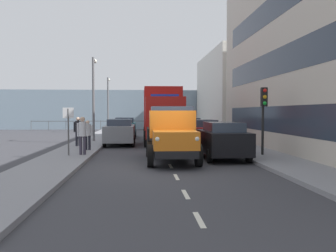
{
  "coord_description": "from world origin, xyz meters",
  "views": [
    {
      "loc": [
        1.16,
        14.15,
        2.19
      ],
      "look_at": [
        -0.52,
        -9.04,
        1.3
      ],
      "focal_mm": 38.83,
      "sensor_mm": 36.0,
      "label": 1
    }
  ],
  "objects_px": {
    "truck_vintage_orange": "(172,135)",
    "car_navy_kerbside_2": "(189,128)",
    "car_grey_oppositeside_0": "(120,132)",
    "car_teal_oppositeside_1": "(125,127)",
    "traffic_light_near": "(264,106)",
    "pedestrian_couple_a": "(88,133)",
    "car_black_kerbside_near": "(223,140)",
    "lamp_post_far": "(108,99)",
    "pedestrian_couple_b": "(78,129)",
    "street_sign": "(68,123)",
    "car_red_kerbside_1": "(202,133)",
    "lorry_cargo_red": "(162,114)",
    "car_maroon_kerbside_3": "(181,126)",
    "lamp_post_promenade": "(94,91)",
    "pedestrian_by_lamp": "(83,132)"
  },
  "relations": [
    {
      "from": "car_red_kerbside_1",
      "to": "traffic_light_near",
      "type": "height_order",
      "value": "traffic_light_near"
    },
    {
      "from": "pedestrian_by_lamp",
      "to": "pedestrian_couple_a",
      "type": "relative_size",
      "value": 1.14
    },
    {
      "from": "truck_vintage_orange",
      "to": "lorry_cargo_red",
      "type": "bearing_deg",
      "value": -90.77
    },
    {
      "from": "lorry_cargo_red",
      "to": "car_red_kerbside_1",
      "type": "distance_m",
      "value": 4.01
    },
    {
      "from": "car_teal_oppositeside_1",
      "to": "pedestrian_by_lamp",
      "type": "bearing_deg",
      "value": 84.14
    },
    {
      "from": "car_navy_kerbside_2",
      "to": "pedestrian_couple_a",
      "type": "relative_size",
      "value": 2.78
    },
    {
      "from": "truck_vintage_orange",
      "to": "car_red_kerbside_1",
      "type": "distance_m",
      "value": 7.16
    },
    {
      "from": "pedestrian_by_lamp",
      "to": "street_sign",
      "type": "bearing_deg",
      "value": 21.05
    },
    {
      "from": "pedestrian_couple_a",
      "to": "traffic_light_near",
      "type": "distance_m",
      "value": 9.25
    },
    {
      "from": "car_black_kerbside_near",
      "to": "lamp_post_far",
      "type": "relative_size",
      "value": 0.75
    },
    {
      "from": "traffic_light_near",
      "to": "lamp_post_far",
      "type": "relative_size",
      "value": 0.56
    },
    {
      "from": "traffic_light_near",
      "to": "pedestrian_couple_b",
      "type": "bearing_deg",
      "value": -28.9
    },
    {
      "from": "car_navy_kerbside_2",
      "to": "pedestrian_by_lamp",
      "type": "relative_size",
      "value": 2.44
    },
    {
      "from": "lamp_post_promenade",
      "to": "traffic_light_near",
      "type": "bearing_deg",
      "value": 134.8
    },
    {
      "from": "car_black_kerbside_near",
      "to": "lamp_post_far",
      "type": "bearing_deg",
      "value": -71.87
    },
    {
      "from": "car_black_kerbside_near",
      "to": "car_red_kerbside_1",
      "type": "xyz_separation_m",
      "value": [
        0.0,
        -5.74,
        0.0
      ]
    },
    {
      "from": "truck_vintage_orange",
      "to": "lamp_post_far",
      "type": "bearing_deg",
      "value": -78.24
    },
    {
      "from": "car_teal_oppositeside_1",
      "to": "lorry_cargo_red",
      "type": "bearing_deg",
      "value": 116.85
    },
    {
      "from": "pedestrian_couple_a",
      "to": "pedestrian_by_lamp",
      "type": "bearing_deg",
      "value": 92.07
    },
    {
      "from": "truck_vintage_orange",
      "to": "car_navy_kerbside_2",
      "type": "relative_size",
      "value": 1.27
    },
    {
      "from": "car_maroon_kerbside_3",
      "to": "pedestrian_by_lamp",
      "type": "relative_size",
      "value": 2.4
    },
    {
      "from": "lorry_cargo_red",
      "to": "lamp_post_promenade",
      "type": "relative_size",
      "value": 1.39
    },
    {
      "from": "car_maroon_kerbside_3",
      "to": "traffic_light_near",
      "type": "bearing_deg",
      "value": 96.57
    },
    {
      "from": "lamp_post_far",
      "to": "street_sign",
      "type": "distance_m",
      "value": 21.69
    },
    {
      "from": "car_teal_oppositeside_1",
      "to": "lamp_post_far",
      "type": "xyz_separation_m",
      "value": [
        2.11,
        -7.85,
        2.7
      ]
    },
    {
      "from": "car_grey_oppositeside_0",
      "to": "pedestrian_couple_a",
      "type": "distance_m",
      "value": 4.63
    },
    {
      "from": "car_navy_kerbside_2",
      "to": "pedestrian_couple_a",
      "type": "distance_m",
      "value": 11.18
    },
    {
      "from": "truck_vintage_orange",
      "to": "pedestrian_couple_b",
      "type": "bearing_deg",
      "value": -51.64
    },
    {
      "from": "car_red_kerbside_1",
      "to": "car_maroon_kerbside_3",
      "type": "height_order",
      "value": "same"
    },
    {
      "from": "car_red_kerbside_1",
      "to": "lamp_post_far",
      "type": "distance_m",
      "value": 18.31
    },
    {
      "from": "car_black_kerbside_near",
      "to": "lamp_post_far",
      "type": "distance_m",
      "value": 23.63
    },
    {
      "from": "car_black_kerbside_near",
      "to": "street_sign",
      "type": "bearing_deg",
      "value": -5.55
    },
    {
      "from": "truck_vintage_orange",
      "to": "pedestrian_couple_b",
      "type": "relative_size",
      "value": 3.25
    },
    {
      "from": "car_maroon_kerbside_3",
      "to": "traffic_light_near",
      "type": "relative_size",
      "value": 1.36
    },
    {
      "from": "car_maroon_kerbside_3",
      "to": "lamp_post_far",
      "type": "distance_m",
      "value": 9.08
    },
    {
      "from": "car_red_kerbside_1",
      "to": "lamp_post_promenade",
      "type": "relative_size",
      "value": 0.76
    },
    {
      "from": "lorry_cargo_red",
      "to": "car_maroon_kerbside_3",
      "type": "bearing_deg",
      "value": -104.69
    },
    {
      "from": "car_maroon_kerbside_3",
      "to": "lamp_post_promenade",
      "type": "xyz_separation_m",
      "value": [
        7.14,
        8.22,
        2.8
      ]
    },
    {
      "from": "car_grey_oppositeside_0",
      "to": "car_teal_oppositeside_1",
      "type": "height_order",
      "value": "same"
    },
    {
      "from": "truck_vintage_orange",
      "to": "car_maroon_kerbside_3",
      "type": "relative_size",
      "value": 1.29
    },
    {
      "from": "car_maroon_kerbside_3",
      "to": "pedestrian_by_lamp",
      "type": "height_order",
      "value": "pedestrian_by_lamp"
    },
    {
      "from": "pedestrian_couple_b",
      "to": "pedestrian_couple_a",
      "type": "bearing_deg",
      "value": 111.18
    },
    {
      "from": "lamp_post_far",
      "to": "truck_vintage_orange",
      "type": "bearing_deg",
      "value": 101.76
    },
    {
      "from": "car_black_kerbside_near",
      "to": "pedestrian_couple_b",
      "type": "bearing_deg",
      "value": -35.93
    },
    {
      "from": "car_navy_kerbside_2",
      "to": "street_sign",
      "type": "bearing_deg",
      "value": 57.75
    },
    {
      "from": "car_grey_oppositeside_0",
      "to": "traffic_light_near",
      "type": "bearing_deg",
      "value": 134.57
    },
    {
      "from": "car_red_kerbside_1",
      "to": "lamp_post_promenade",
      "type": "xyz_separation_m",
      "value": [
        7.14,
        -3.68,
        2.8
      ]
    },
    {
      "from": "car_black_kerbside_near",
      "to": "pedestrian_by_lamp",
      "type": "distance_m",
      "value": 6.65
    },
    {
      "from": "car_red_kerbside_1",
      "to": "pedestrian_couple_b",
      "type": "height_order",
      "value": "pedestrian_couple_b"
    },
    {
      "from": "pedestrian_couple_a",
      "to": "lamp_post_far",
      "type": "xyz_separation_m",
      "value": [
        0.64,
        -19.19,
        2.51
      ]
    }
  ]
}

